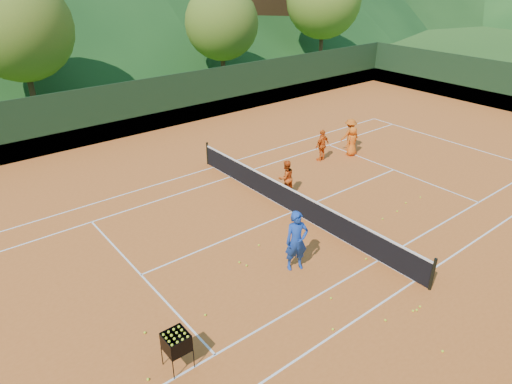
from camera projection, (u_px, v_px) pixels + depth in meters
ground at (293, 212)px, 17.71m from camera, size 400.00×400.00×0.00m
clay_court at (293, 212)px, 17.71m from camera, size 40.00×24.00×0.02m
coach at (297, 241)px, 14.04m from camera, size 0.86×0.72×2.01m
student_a at (286, 178)px, 18.73m from camera, size 0.78×0.64×1.50m
student_b at (322, 145)px, 21.96m from camera, size 0.94×0.47×1.55m
student_c at (352, 141)px, 22.56m from camera, size 0.72×0.47×1.46m
student_d at (350, 135)px, 23.17m from camera, size 1.15×0.79×1.63m
tennis_ball_0 at (406, 203)px, 18.29m from camera, size 0.07×0.07×0.07m
tennis_ball_1 at (331, 298)px, 13.12m from camera, size 0.07×0.07×0.07m
tennis_ball_3 at (259, 245)px, 15.57m from camera, size 0.07×0.07×0.07m
tennis_ball_4 at (443, 351)px, 11.34m from camera, size 0.07×0.07×0.07m
tennis_ball_5 at (420, 197)px, 18.72m from camera, size 0.07×0.07×0.07m
tennis_ball_7 at (383, 219)px, 17.15m from camera, size 0.07×0.07×0.07m
tennis_ball_8 at (145, 333)px, 11.91m from camera, size 0.07×0.07×0.07m
tennis_ball_13 at (413, 311)px, 12.65m from camera, size 0.07×0.07×0.07m
tennis_ball_14 at (333, 329)px, 12.02m from camera, size 0.07×0.07×0.07m
tennis_ball_15 at (417, 310)px, 12.68m from camera, size 0.07×0.07×0.07m
tennis_ball_17 at (205, 315)px, 12.50m from camera, size 0.07×0.07×0.07m
tennis_ball_18 at (420, 307)px, 12.80m from camera, size 0.07×0.07×0.07m
tennis_ball_19 at (397, 211)px, 17.68m from camera, size 0.07×0.07×0.07m
tennis_ball_21 at (239, 262)px, 14.69m from camera, size 0.07×0.07×0.07m
tennis_ball_22 at (366, 259)px, 14.85m from camera, size 0.07×0.07×0.07m
tennis_ball_23 at (247, 265)px, 14.53m from camera, size 0.07×0.07×0.07m
tennis_ball_24 at (385, 320)px, 12.32m from camera, size 0.07×0.07×0.07m
tennis_ball_25 at (148, 379)px, 10.58m from camera, size 0.07×0.07×0.07m
court_lines at (293, 212)px, 17.70m from camera, size 23.83×11.03×0.00m
tennis_net at (293, 200)px, 17.48m from camera, size 0.10×12.07×1.10m
perimeter_fence at (294, 183)px, 17.14m from camera, size 40.40×24.24×3.00m
ball_hopper at (176, 343)px, 10.64m from camera, size 0.57×0.57×1.00m
chalet_mid at (95, 6)px, 42.49m from camera, size 12.65×8.82×11.45m
tree_b at (18, 27)px, 27.08m from camera, size 6.40×6.40×8.40m
tree_c at (222, 23)px, 34.46m from camera, size 5.60×5.60×7.35m
tree_d at (324, 0)px, 41.38m from camera, size 6.80×6.80×8.93m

